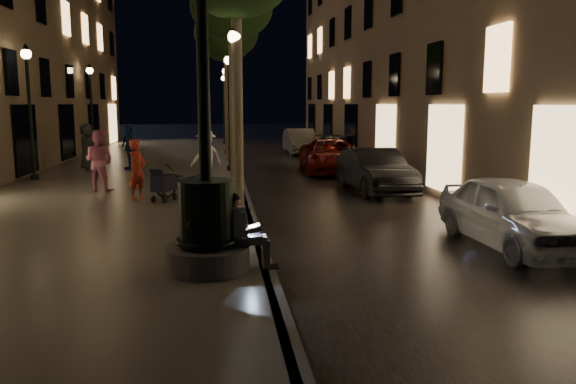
{
  "coord_description": "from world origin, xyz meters",
  "views": [
    {
      "loc": [
        -0.79,
        -7.12,
        2.93
      ],
      "look_at": [
        0.48,
        3.0,
        1.32
      ],
      "focal_mm": 35.0,
      "sensor_mm": 36.0,
      "label": 1
    }
  ],
  "objects": [
    {
      "name": "curb_strip",
      "position": [
        0.0,
        15.0,
        0.1
      ],
      "size": [
        0.25,
        45.0,
        0.2
      ],
      "primitive_type": "cube",
      "color": "#59595B",
      "rests_on": "ground"
    },
    {
      "name": "seated_man_laptop",
      "position": [
        -0.39,
        2.0,
        0.88
      ],
      "size": [
        0.9,
        0.31,
        1.28
      ],
      "color": "tan",
      "rests_on": "promenade"
    },
    {
      "name": "lamp_curb_c",
      "position": [
        -0.3,
        24.0,
        3.24
      ],
      "size": [
        0.36,
        0.36,
        4.81
      ],
      "color": "black",
      "rests_on": "promenade"
    },
    {
      "name": "tree_second",
      "position": [
        -0.2,
        14.0,
        6.33
      ],
      "size": [
        3.0,
        3.0,
        7.4
      ],
      "color": "#6B604C",
      "rests_on": "promenade"
    },
    {
      "name": "car_front",
      "position": [
        5.2,
        3.5,
        0.72
      ],
      "size": [
        1.82,
        4.29,
        1.45
      ],
      "primitive_type": "imported",
      "rotation": [
        0.0,
        0.0,
        0.03
      ],
      "color": "#AAAEB2",
      "rests_on": "ground"
    },
    {
      "name": "tree_third",
      "position": [
        -0.3,
        20.0,
        6.14
      ],
      "size": [
        3.0,
        3.0,
        7.2
      ],
      "color": "#6B604C",
      "rests_on": "promenade"
    },
    {
      "name": "car_fifth",
      "position": [
        4.0,
        25.41,
        0.74
      ],
      "size": [
        1.64,
        4.52,
        1.48
      ],
      "primitive_type": "imported",
      "rotation": [
        0.0,
        0.0,
        0.01
      ],
      "color": "gray",
      "rests_on": "ground"
    },
    {
      "name": "car_rear",
      "position": [
        5.2,
        21.3,
        0.63
      ],
      "size": [
        1.86,
        4.4,
        1.27
      ],
      "primitive_type": "imported",
      "rotation": [
        0.0,
        0.0,
        -0.02
      ],
      "color": "#2A292E",
      "rests_on": "ground"
    },
    {
      "name": "ground",
      "position": [
        0.0,
        15.0,
        0.0
      ],
      "size": [
        120.0,
        120.0,
        0.0
      ],
      "primitive_type": "plane",
      "color": "black",
      "rests_on": "ground"
    },
    {
      "name": "pedestrian_dark",
      "position": [
        -6.14,
        16.89,
        1.15
      ],
      "size": [
        0.85,
        1.07,
        1.91
      ],
      "primitive_type": "imported",
      "rotation": [
        0.0,
        0.0,
        1.87
      ],
      "color": "#303135",
      "rests_on": "promenade"
    },
    {
      "name": "pedestrian_blue",
      "position": [
        -4.43,
        16.82,
        1.15
      ],
      "size": [
        1.08,
        1.15,
        1.91
      ],
      "primitive_type": "imported",
      "rotation": [
        0.0,
        0.0,
        5.41
      ],
      "color": "navy",
      "rests_on": "promenade"
    },
    {
      "name": "promenade",
      "position": [
        -4.0,
        15.0,
        0.1
      ],
      "size": [
        8.0,
        45.0,
        0.2
      ],
      "primitive_type": "cube",
      "color": "slate",
      "rests_on": "ground"
    },
    {
      "name": "lamp_left_c",
      "position": [
        -7.4,
        24.0,
        3.24
      ],
      "size": [
        0.36,
        0.36,
        4.81
      ],
      "color": "black",
      "rests_on": "promenade"
    },
    {
      "name": "lamp_curb_b",
      "position": [
        -0.3,
        16.0,
        3.24
      ],
      "size": [
        0.36,
        0.36,
        4.81
      ],
      "color": "black",
      "rests_on": "promenade"
    },
    {
      "name": "lamp_curb_a",
      "position": [
        -0.3,
        8.0,
        3.24
      ],
      "size": [
        0.36,
        0.36,
        4.81
      ],
      "color": "black",
      "rests_on": "promenade"
    },
    {
      "name": "lamp_left_b",
      "position": [
        -7.4,
        14.0,
        3.24
      ],
      "size": [
        0.36,
        0.36,
        4.81
      ],
      "color": "black",
      "rests_on": "promenade"
    },
    {
      "name": "tree_far",
      "position": [
        -0.22,
        26.0,
        6.43
      ],
      "size": [
        3.0,
        3.0,
        7.5
      ],
      "color": "#6B604C",
      "rests_on": "promenade"
    },
    {
      "name": "lamp_curb_d",
      "position": [
        -0.3,
        32.0,
        3.24
      ],
      "size": [
        0.36,
        0.36,
        4.81
      ],
      "color": "black",
      "rests_on": "promenade"
    },
    {
      "name": "pedestrian_pink",
      "position": [
        -4.48,
        10.92,
        1.17
      ],
      "size": [
        1.14,
        1.02,
        1.93
      ],
      "primitive_type": "imported",
      "rotation": [
        0.0,
        0.0,
        2.78
      ],
      "color": "#C5688E",
      "rests_on": "promenade"
    },
    {
      "name": "pedestrian_white",
      "position": [
        -1.2,
        12.55,
        1.13
      ],
      "size": [
        1.38,
        1.22,
        1.85
      ],
      "primitive_type": "imported",
      "rotation": [
        0.0,
        0.0,
        3.71
      ],
      "color": "white",
      "rests_on": "promenade"
    },
    {
      "name": "cobble_lane",
      "position": [
        3.0,
        15.0,
        0.01
      ],
      "size": [
        6.0,
        45.0,
        0.02
      ],
      "primitive_type": "cube",
      "color": "black",
      "rests_on": "ground"
    },
    {
      "name": "stroller",
      "position": [
        -2.33,
        8.78,
        0.72
      ],
      "size": [
        0.7,
        1.01,
        1.04
      ],
      "rotation": [
        0.0,
        0.0,
        -0.43
      ],
      "color": "black",
      "rests_on": "promenade"
    },
    {
      "name": "building_right",
      "position": [
        10.0,
        18.0,
        7.5
      ],
      "size": [
        8.0,
        36.0,
        15.0
      ],
      "primitive_type": "cube",
      "color": "#806650",
      "rests_on": "ground"
    },
    {
      "name": "car_third",
      "position": [
        4.0,
        16.36,
        0.71
      ],
      "size": [
        2.65,
        5.25,
        1.42
      ],
      "primitive_type": "imported",
      "rotation": [
        0.0,
        0.0,
        -0.06
      ],
      "color": "maroon",
      "rests_on": "ground"
    },
    {
      "name": "car_second",
      "position": [
        4.34,
        10.8,
        0.73
      ],
      "size": [
        1.77,
        4.52,
        1.46
      ],
      "primitive_type": "imported",
      "rotation": [
        0.0,
        0.0,
        0.05
      ],
      "color": "black",
      "rests_on": "ground"
    },
    {
      "name": "bicycle",
      "position": [
        -1.76,
        9.44,
        0.65
      ],
      "size": [
        1.77,
        0.8,
        0.9
      ],
      "primitive_type": "imported",
      "rotation": [
        0.0,
        0.0,
        1.69
      ],
      "color": "black",
      "rests_on": "promenade"
    },
    {
      "name": "fountain_lamppost",
      "position": [
        -1.0,
        2.0,
        1.21
      ],
      "size": [
        1.4,
        1.4,
        5.21
      ],
      "color": "#59595B",
      "rests_on": "promenade"
    },
    {
      "name": "pedestrian_red",
      "position": [
        -3.09,
        9.22,
        1.07
      ],
      "size": [
        0.68,
        0.76,
        1.74
      ],
      "primitive_type": "imported",
      "rotation": [
        0.0,
        0.0,
        1.05
      ],
      "color": "red",
      "rests_on": "promenade"
    }
  ]
}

